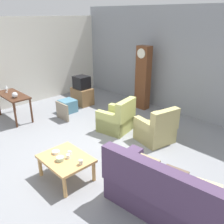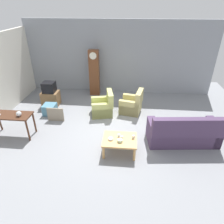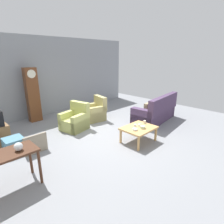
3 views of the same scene
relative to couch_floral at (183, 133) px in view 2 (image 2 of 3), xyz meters
The scene contains 18 objects.
ground_plane 2.28m from the couch_floral, behind, with size 10.40×10.40×0.00m, color gray.
garage_door_wall 4.65m from the couch_floral, 119.88° to the left, with size 8.40×0.16×3.20m, color gray.
couch_floral is the anchor object (origin of this frame).
armchair_olive_near 3.08m from the couch_floral, 150.27° to the left, with size 0.93×0.91×0.92m.
armchair_olive_far 2.39m from the couch_floral, 131.25° to the left, with size 0.93×0.91×0.92m.
coffee_table_wood 2.00m from the couch_floral, 162.10° to the right, with size 0.96×0.76×0.46m.
console_table_dark 5.37m from the couch_floral, behind, with size 1.30×0.56×0.77m.
grandfather_clock 4.74m from the couch_floral, 134.57° to the left, with size 0.44×0.30×2.04m.
tv_stand_cabinet 5.38m from the couch_floral, 156.88° to the left, with size 0.68×0.52×0.58m, color brown.
tv_crt 5.40m from the couch_floral, 156.88° to the left, with size 0.48×0.44×0.42m, color black.
framed_picture_leaning 4.41m from the couch_floral, 168.50° to the left, with size 0.60×0.05×0.51m, color gray.
storage_box_blue 4.90m from the couch_floral, 164.12° to the left, with size 0.47×0.47×0.40m, color teal.
glass_dome_cloche 5.05m from the couch_floral, behind, with size 0.16×0.16×0.16m, color silver.
cup_white_porcelain 1.94m from the couch_floral, 162.31° to the right, with size 0.08×0.08×0.08m, color white.
cup_blue_rimmed 2.00m from the couch_floral, 165.52° to the right, with size 0.07×0.07×0.07m, color silver.
cup_cream_tall 1.62m from the couch_floral, 160.24° to the right, with size 0.08×0.08×0.09m, color beige.
bowl_white_stacked 2.26m from the couch_floral, 162.82° to the right, with size 0.14×0.14×0.05m, color white.
bowl_shallow_green 2.03m from the couch_floral, 158.61° to the right, with size 0.15×0.15×0.07m, color #B2C69E.
Camera 2 is at (0.55, -5.44, 3.89)m, focal length 32.09 mm.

